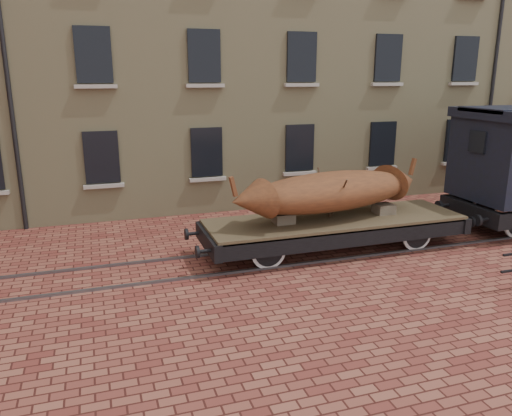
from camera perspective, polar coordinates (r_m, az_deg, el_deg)
name	(u,v)px	position (r m, az deg, el deg)	size (l,w,h in m)	color
ground	(334,251)	(14.32, 8.89, -4.82)	(90.00, 90.00, 0.00)	maroon
warehouse_cream	(299,24)	(23.90, 4.96, 20.25)	(40.00, 10.19, 14.00)	tan
rail_track	(334,250)	(14.31, 8.89, -4.71)	(30.00, 1.52, 0.06)	#59595E
flatcar_wagon	(335,225)	(14.07, 8.99, -1.89)	(8.16, 2.21, 1.23)	brown
iron_boat	(331,191)	(13.76, 8.56, 1.91)	(6.04, 2.48, 1.47)	brown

